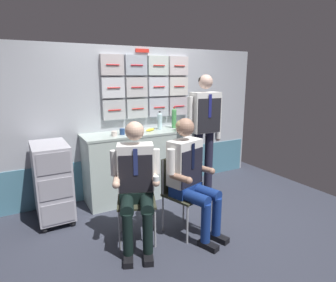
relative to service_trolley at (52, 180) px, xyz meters
name	(u,v)px	position (x,y,z in m)	size (l,w,h in m)	color
ground	(186,229)	(1.32, -0.95, -0.53)	(4.80, 4.80, 0.04)	#313441
galley_bulkhead	(139,120)	(1.34, 0.42, 0.58)	(4.20, 0.14, 2.15)	#ACB1BA
galley_counter	(142,164)	(1.25, 0.14, -0.03)	(1.66, 0.53, 0.97)	#B3C3BC
service_trolley	(52,180)	(0.00, 0.00, 0.00)	(0.40, 0.65, 0.96)	black
folding_chair_left	(136,190)	(0.76, -0.81, 0.01)	(0.52, 0.52, 0.85)	#A8AAAF
crew_member_left	(136,179)	(0.70, -0.96, 0.21)	(0.56, 0.70, 1.30)	black
folding_chair_right	(179,185)	(1.24, -0.92, 0.01)	(0.50, 0.50, 0.85)	#A8AAAF
crew_member_right	(190,172)	(1.29, -1.07, 0.21)	(0.54, 0.70, 1.31)	black
crew_member_standing	(205,125)	(2.02, -0.30, 0.55)	(0.55, 0.28, 1.76)	black
water_bottle_tall	(160,121)	(1.56, 0.18, 0.58)	(0.07, 0.07, 0.27)	silver
sparkling_bottle_green	(174,118)	(1.80, 0.18, 0.60)	(0.07, 0.07, 0.31)	#47984F
coffee_cup_spare	(122,131)	(0.94, 0.08, 0.50)	(0.07, 0.07, 0.08)	navy
paper_cup_blue	(114,133)	(0.81, 0.04, 0.49)	(0.08, 0.08, 0.07)	beige
snack_banana	(150,130)	(1.37, 0.11, 0.47)	(0.17, 0.10, 0.04)	yellow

